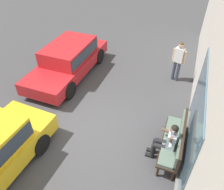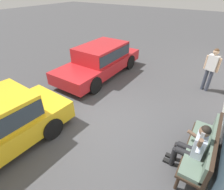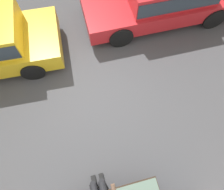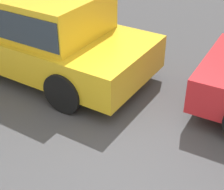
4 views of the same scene
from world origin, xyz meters
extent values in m
plane|color=#424244|center=(0.00, 0.00, 0.00)|extent=(60.00, 60.00, 0.00)
cube|color=slate|center=(0.09, 3.18, 1.45)|extent=(3.40, 0.03, 2.50)
cube|color=gray|center=(0.09, 3.15, 0.18)|extent=(3.60, 0.12, 0.10)
cylinder|color=#332319|center=(0.96, 3.00, 0.22)|extent=(0.07, 0.07, 0.44)
cylinder|color=#332319|center=(-0.78, 3.00, 0.22)|extent=(0.07, 0.07, 0.44)
cylinder|color=#332319|center=(0.96, 2.61, 0.22)|extent=(0.07, 0.07, 0.44)
cylinder|color=#332319|center=(-0.78, 2.61, 0.22)|extent=(0.07, 0.07, 0.44)
cube|color=#332319|center=(0.09, 2.81, 0.47)|extent=(1.90, 0.55, 0.06)
cube|color=slate|center=(0.09, 2.81, 0.55)|extent=(1.84, 0.49, 0.10)
cube|color=#332319|center=(0.09, 3.04, 0.77)|extent=(1.90, 0.07, 0.55)
cube|color=slate|center=(0.09, 2.98, 0.77)|extent=(1.84, 0.06, 0.47)
cylinder|color=black|center=(0.42, 2.57, 0.55)|extent=(0.15, 0.42, 0.15)
cylinder|color=black|center=(0.42, 2.36, 0.27)|extent=(0.12, 0.12, 0.55)
cube|color=black|center=(0.42, 2.28, 0.04)|extent=(0.10, 0.24, 0.07)
cylinder|color=black|center=(0.24, 2.57, 0.55)|extent=(0.15, 0.42, 0.15)
cylinder|color=black|center=(0.24, 2.36, 0.27)|extent=(0.12, 0.12, 0.55)
cube|color=black|center=(0.24, 2.28, 0.04)|extent=(0.10, 0.24, 0.07)
cube|color=black|center=(0.33, 2.78, 0.55)|extent=(0.34, 0.24, 0.14)
cube|color=silver|center=(0.33, 2.78, 0.83)|extent=(0.38, 0.22, 0.56)
sphere|color=brown|center=(0.33, 2.78, 1.25)|extent=(0.22, 0.22, 0.22)
sphere|color=black|center=(0.33, 2.79, 1.28)|extent=(0.20, 0.20, 0.20)
cylinder|color=silver|center=(0.09, 2.76, 0.94)|extent=(0.20, 0.10, 0.28)
cylinder|color=brown|center=(0.04, 2.60, 0.82)|extent=(0.08, 0.27, 0.17)
cylinder|color=silver|center=(0.57, 2.78, 1.01)|extent=(0.25, 0.10, 0.22)
cylinder|color=brown|center=(0.64, 2.76, 1.20)|extent=(0.16, 0.08, 0.25)
cube|color=silver|center=(0.47, 2.76, 1.24)|extent=(0.02, 0.07, 0.15)
cube|color=red|center=(-2.60, -2.03, 0.51)|extent=(4.59, 1.82, 0.51)
cube|color=red|center=(-2.78, -2.02, 1.08)|extent=(2.40, 1.58, 0.63)
cube|color=#28333D|center=(-2.78, -2.02, 1.08)|extent=(2.35, 1.61, 0.44)
cylinder|color=black|center=(-1.17, -1.20, 0.35)|extent=(0.70, 0.19, 0.69)
cylinder|color=black|center=(-1.19, -2.88, 0.35)|extent=(0.70, 0.19, 0.69)
cylinder|color=black|center=(-4.00, -1.17, 0.35)|extent=(0.70, 0.19, 0.69)
cylinder|color=black|center=(-4.03, -2.85, 0.35)|extent=(0.70, 0.19, 0.69)
cylinder|color=black|center=(1.36, -0.75, 0.31)|extent=(0.63, 0.22, 0.63)
cylinder|color=#383D4C|center=(-3.79, 2.50, 0.44)|extent=(0.13, 0.13, 0.88)
cylinder|color=#383D4C|center=(-3.85, 2.32, 0.44)|extent=(0.13, 0.13, 0.88)
cube|color=silver|center=(-3.82, 2.41, 1.18)|extent=(0.30, 0.40, 0.60)
cylinder|color=tan|center=(-3.75, 2.63, 1.14)|extent=(0.09, 0.09, 0.54)
cylinder|color=tan|center=(-3.89, 2.19, 1.14)|extent=(0.09, 0.09, 0.54)
sphere|color=tan|center=(-3.82, 2.41, 1.60)|extent=(0.21, 0.21, 0.21)
sphere|color=#4C331E|center=(-3.82, 2.41, 1.64)|extent=(0.19, 0.19, 0.19)
camera|label=1|loc=(4.41, 2.60, 5.43)|focal=35.00mm
camera|label=2|loc=(3.44, 2.60, 3.73)|focal=28.00mm
camera|label=3|loc=(0.09, 2.60, 5.29)|focal=35.00mm
camera|label=4|loc=(-1.25, 2.60, 2.97)|focal=55.00mm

